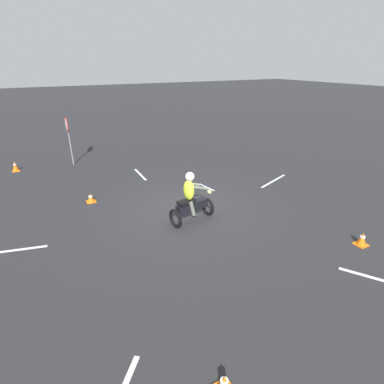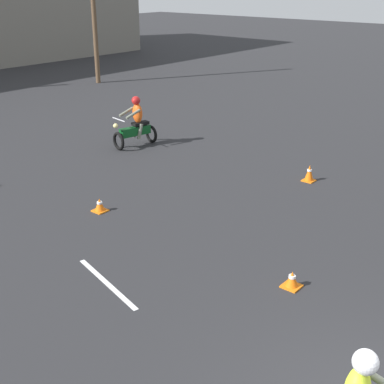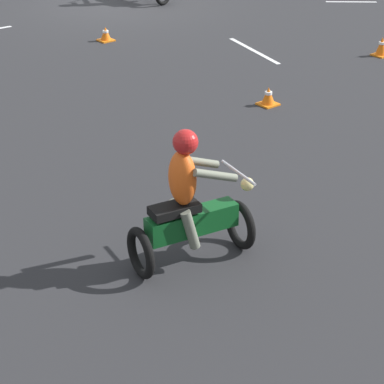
# 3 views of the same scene
# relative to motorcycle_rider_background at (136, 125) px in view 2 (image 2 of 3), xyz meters

# --- Properties ---
(motorcycle_rider_background) EXTENTS (1.55, 0.87, 1.66)m
(motorcycle_rider_background) POSITION_rel_motorcycle_rider_background_xyz_m (0.00, 0.00, 0.00)
(motorcycle_rider_background) COLOR black
(motorcycle_rider_background) RESTS_ON ground
(traffic_cone_mid_center) EXTENTS (0.32, 0.32, 0.33)m
(traffic_cone_mid_center) POSITION_rel_motorcycle_rider_background_xyz_m (-4.30, -3.13, -0.57)
(traffic_cone_mid_center) COLOR orange
(traffic_cone_mid_center) RESTS_ON ground
(traffic_cone_mid_left) EXTENTS (0.32, 0.32, 0.47)m
(traffic_cone_mid_left) POSITION_rel_motorcycle_rider_background_xyz_m (0.75, -5.97, -0.50)
(traffic_cone_mid_left) COLOR orange
(traffic_cone_mid_left) RESTS_ON ground
(traffic_cone_far_right) EXTENTS (0.32, 0.32, 0.31)m
(traffic_cone_far_right) POSITION_rel_motorcycle_rider_background_xyz_m (-4.30, -8.37, -0.58)
(traffic_cone_far_right) COLOR orange
(traffic_cone_far_right) RESTS_ON ground
(lane_stripe_n) EXTENTS (0.60, 2.07, 0.01)m
(lane_stripe_n) POSITION_rel_motorcycle_rider_background_xyz_m (-6.37, -5.71, -0.72)
(lane_stripe_n) COLOR silver
(lane_stripe_n) RESTS_ON ground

